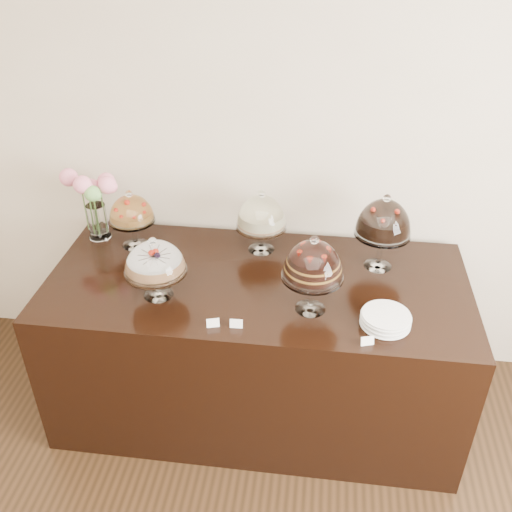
# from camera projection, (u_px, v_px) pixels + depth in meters

# --- Properties ---
(wall_back) EXTENTS (5.00, 0.04, 3.00)m
(wall_back) POSITION_uv_depth(u_px,v_px,m) (325.00, 135.00, 3.08)
(wall_back) COLOR beige
(wall_back) RESTS_ON ground
(display_counter) EXTENTS (2.20, 1.00, 0.90)m
(display_counter) POSITION_uv_depth(u_px,v_px,m) (257.00, 345.00, 3.22)
(display_counter) COLOR black
(display_counter) RESTS_ON ground
(cake_stand_sugar_sponge) EXTENTS (0.31, 0.31, 0.33)m
(cake_stand_sugar_sponge) POSITION_uv_depth(u_px,v_px,m) (155.00, 261.00, 2.76)
(cake_stand_sugar_sponge) COLOR white
(cake_stand_sugar_sponge) RESTS_ON display_counter
(cake_stand_choco_layer) EXTENTS (0.29, 0.29, 0.41)m
(cake_stand_choco_layer) POSITION_uv_depth(u_px,v_px,m) (313.00, 263.00, 2.63)
(cake_stand_choco_layer) COLOR white
(cake_stand_choco_layer) RESTS_ON display_counter
(cake_stand_cheesecake) EXTENTS (0.28, 0.28, 0.37)m
(cake_stand_cheesecake) POSITION_uv_depth(u_px,v_px,m) (261.00, 215.00, 3.11)
(cake_stand_cheesecake) COLOR white
(cake_stand_cheesecake) RESTS_ON display_counter
(cake_stand_dark_choco) EXTENTS (0.30, 0.30, 0.43)m
(cake_stand_dark_choco) POSITION_uv_depth(u_px,v_px,m) (384.00, 221.00, 2.94)
(cake_stand_dark_choco) COLOR white
(cake_stand_dark_choco) RESTS_ON display_counter
(cake_stand_fruit_tart) EXTENTS (0.26, 0.26, 0.35)m
(cake_stand_fruit_tart) POSITION_uv_depth(u_px,v_px,m) (131.00, 212.00, 3.15)
(cake_stand_fruit_tart) COLOR white
(cake_stand_fruit_tart) RESTS_ON display_counter
(flower_vase) EXTENTS (0.33, 0.26, 0.42)m
(flower_vase) POSITION_uv_depth(u_px,v_px,m) (93.00, 196.00, 3.21)
(flower_vase) COLOR white
(flower_vase) RESTS_ON display_counter
(plate_stack) EXTENTS (0.23, 0.23, 0.06)m
(plate_stack) POSITION_uv_depth(u_px,v_px,m) (386.00, 319.00, 2.65)
(plate_stack) COLOR white
(plate_stack) RESTS_ON display_counter
(price_card_left) EXTENTS (0.06, 0.03, 0.04)m
(price_card_left) POSITION_uv_depth(u_px,v_px,m) (213.00, 323.00, 2.65)
(price_card_left) COLOR white
(price_card_left) RESTS_ON display_counter
(price_card_right) EXTENTS (0.06, 0.03, 0.04)m
(price_card_right) POSITION_uv_depth(u_px,v_px,m) (367.00, 341.00, 2.54)
(price_card_right) COLOR white
(price_card_right) RESTS_ON display_counter
(price_card_extra) EXTENTS (0.06, 0.02, 0.04)m
(price_card_extra) POSITION_uv_depth(u_px,v_px,m) (236.00, 324.00, 2.64)
(price_card_extra) COLOR white
(price_card_extra) RESTS_ON display_counter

